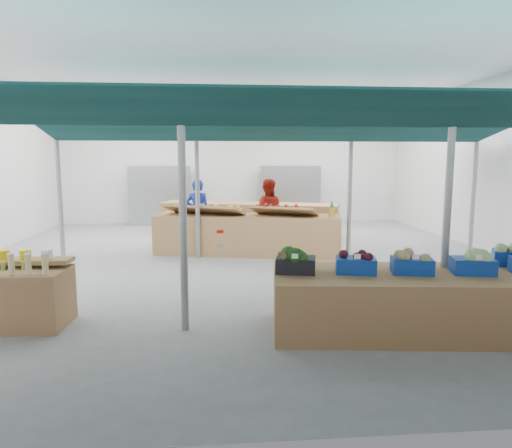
{
  "coord_description": "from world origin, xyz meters",
  "views": [
    {
      "loc": [
        -0.57,
        -9.8,
        2.2
      ],
      "look_at": [
        0.14,
        -1.6,
        1.06
      ],
      "focal_mm": 32.0,
      "sensor_mm": 36.0,
      "label": 1
    }
  ],
  "objects_px": {
    "bottle_shelf": "(2,295)",
    "fruit_counter": "(247,235)",
    "vendor_left": "(198,213)",
    "veg_counter": "(427,302)",
    "vendor_right": "(267,212)"
  },
  "relations": [
    {
      "from": "fruit_counter",
      "to": "vendor_right",
      "type": "distance_m",
      "value": 1.32
    },
    {
      "from": "bottle_shelf",
      "to": "fruit_counter",
      "type": "relative_size",
      "value": 0.41
    },
    {
      "from": "veg_counter",
      "to": "vendor_left",
      "type": "bearing_deg",
      "value": 123.52
    },
    {
      "from": "bottle_shelf",
      "to": "vendor_left",
      "type": "distance_m",
      "value": 6.08
    },
    {
      "from": "vendor_left",
      "to": "vendor_right",
      "type": "relative_size",
      "value": 1.0
    },
    {
      "from": "bottle_shelf",
      "to": "veg_counter",
      "type": "height_order",
      "value": "bottle_shelf"
    },
    {
      "from": "bottle_shelf",
      "to": "vendor_right",
      "type": "distance_m",
      "value": 6.98
    },
    {
      "from": "vendor_left",
      "to": "vendor_right",
      "type": "bearing_deg",
      "value": -167.29
    },
    {
      "from": "veg_counter",
      "to": "bottle_shelf",
      "type": "bearing_deg",
      "value": 179.53
    },
    {
      "from": "fruit_counter",
      "to": "bottle_shelf",
      "type": "bearing_deg",
      "value": -116.07
    },
    {
      "from": "bottle_shelf",
      "to": "vendor_left",
      "type": "xyz_separation_m",
      "value": [
        2.39,
        5.57,
        0.44
      ]
    },
    {
      "from": "veg_counter",
      "to": "fruit_counter",
      "type": "relative_size",
      "value": 0.91
    },
    {
      "from": "bottle_shelf",
      "to": "fruit_counter",
      "type": "distance_m",
      "value": 5.73
    },
    {
      "from": "fruit_counter",
      "to": "vendor_left",
      "type": "xyz_separation_m",
      "value": [
        -1.2,
        1.1,
        0.4
      ]
    },
    {
      "from": "bottle_shelf",
      "to": "fruit_counter",
      "type": "xyz_separation_m",
      "value": [
        3.59,
        4.47,
        0.04
      ]
    }
  ]
}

